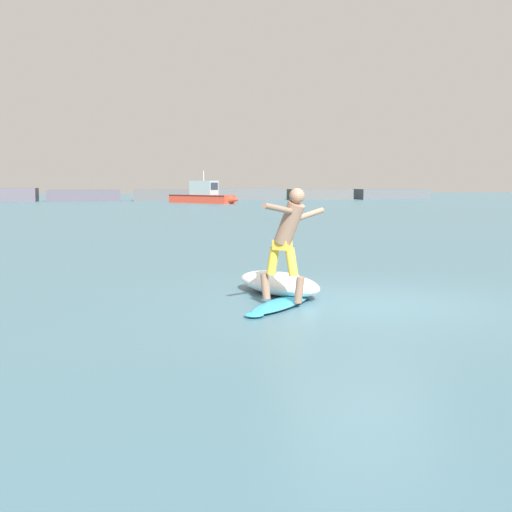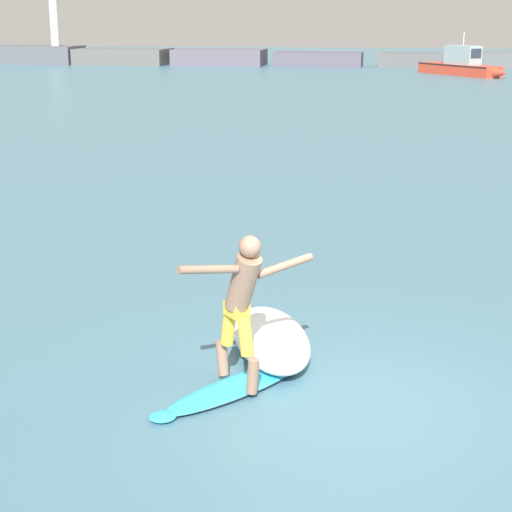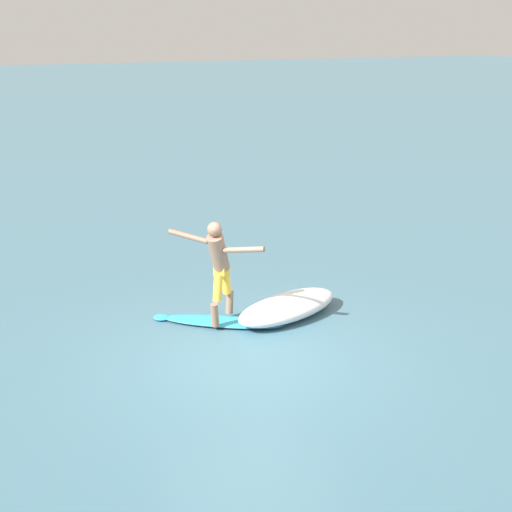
% 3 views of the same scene
% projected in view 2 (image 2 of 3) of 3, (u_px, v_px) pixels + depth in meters
% --- Properties ---
extents(ground_plane, '(200.00, 200.00, 0.00)m').
position_uv_depth(ground_plane, '(358.00, 404.00, 9.52)').
color(ground_plane, '#416B7D').
extents(rock_jetty_breakwater, '(65.30, 4.75, 5.73)m').
position_uv_depth(rock_jetty_breakwater, '(320.00, 58.00, 69.02)').
color(rock_jetty_breakwater, '#4E4F55').
rests_on(rock_jetty_breakwater, ground).
extents(surfboard, '(1.73, 2.10, 0.21)m').
position_uv_depth(surfboard, '(235.00, 387.00, 9.84)').
color(surfboard, '#2EA2CD').
rests_on(surfboard, ground).
extents(surfer, '(1.33, 1.22, 1.82)m').
position_uv_depth(surfer, '(242.00, 297.00, 9.47)').
color(surfer, '#8B6651').
rests_on(surfer, surfboard).
extents(fishing_boat_near_jetty, '(5.77, 7.11, 2.90)m').
position_uv_depth(fishing_boat_near_jetty, '(462.00, 65.00, 58.95)').
color(fishing_boat_near_jetty, '#C43D29').
rests_on(fishing_boat_near_jetty, ground).
extents(wave_foam_at_tail, '(1.52, 2.39, 0.39)m').
position_uv_depth(wave_foam_at_tail, '(271.00, 339.00, 10.89)').
color(wave_foam_at_tail, white).
rests_on(wave_foam_at_tail, ground).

